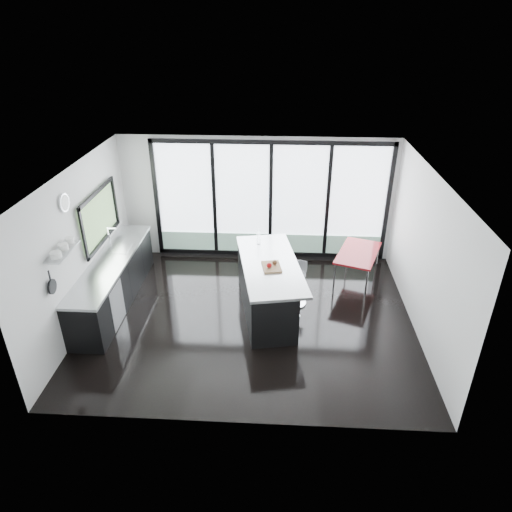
# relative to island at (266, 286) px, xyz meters

# --- Properties ---
(floor) EXTENTS (6.00, 5.00, 0.00)m
(floor) POSITION_rel_island_xyz_m (-0.28, -0.32, -0.50)
(floor) COLOR black
(floor) RESTS_ON ground
(ceiling) EXTENTS (6.00, 5.00, 0.00)m
(ceiling) POSITION_rel_island_xyz_m (-0.28, -0.32, 2.30)
(ceiling) COLOR white
(ceiling) RESTS_ON wall_back
(wall_back) EXTENTS (6.00, 0.09, 2.80)m
(wall_back) POSITION_rel_island_xyz_m (-0.01, 2.15, 0.77)
(wall_back) COLOR silver
(wall_back) RESTS_ON ground
(wall_front) EXTENTS (6.00, 0.00, 2.80)m
(wall_front) POSITION_rel_island_xyz_m (-0.28, -2.82, 0.90)
(wall_front) COLOR silver
(wall_front) RESTS_ON ground
(wall_left) EXTENTS (0.26, 5.00, 2.80)m
(wall_left) POSITION_rel_island_xyz_m (-3.25, -0.05, 1.06)
(wall_left) COLOR silver
(wall_left) RESTS_ON ground
(wall_right) EXTENTS (0.00, 5.00, 2.80)m
(wall_right) POSITION_rel_island_xyz_m (2.72, -0.32, 0.90)
(wall_right) COLOR silver
(wall_right) RESTS_ON ground
(counter_cabinets) EXTENTS (0.69, 3.24, 1.36)m
(counter_cabinets) POSITION_rel_island_xyz_m (-2.95, 0.08, -0.04)
(counter_cabinets) COLOR black
(counter_cabinets) RESTS_ON floor
(island) EXTENTS (1.45, 2.58, 1.29)m
(island) POSITION_rel_island_xyz_m (0.00, 0.00, 0.00)
(island) COLOR black
(island) RESTS_ON floor
(bar_stool_near) EXTENTS (0.43, 0.43, 0.65)m
(bar_stool_near) POSITION_rel_island_xyz_m (0.46, -0.24, -0.18)
(bar_stool_near) COLOR silver
(bar_stool_near) RESTS_ON floor
(bar_stool_far) EXTENTS (0.54, 0.54, 0.69)m
(bar_stool_far) POSITION_rel_island_xyz_m (0.57, 0.21, -0.16)
(bar_stool_far) COLOR silver
(bar_stool_far) RESTS_ON floor
(red_table) EXTENTS (1.14, 1.47, 0.70)m
(red_table) POSITION_rel_island_xyz_m (1.87, 1.13, -0.16)
(red_table) COLOR maroon
(red_table) RESTS_ON floor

